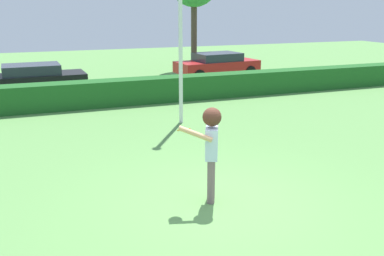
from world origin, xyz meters
name	(u,v)px	position (x,y,z in m)	size (l,w,h in m)	color
ground_plane	(220,203)	(0.00, 0.00, 0.00)	(60.00, 60.00, 0.00)	#5D914B
person	(211,142)	(-0.13, 0.15, 1.15)	(0.83, 0.52, 1.79)	#7A5E65
frisbee	(184,130)	(-0.63, 0.21, 1.42)	(0.24, 0.24, 0.10)	orange
lamppost	(180,18)	(1.22, 5.65, 3.18)	(0.24, 0.24, 5.74)	silver
hedge_row	(121,92)	(0.00, 8.86, 0.46)	(27.60, 0.90, 0.93)	#1D5820
parked_car_black	(32,78)	(-3.00, 11.89, 0.69)	(4.26, 1.94, 1.25)	black
parked_car_red	(217,64)	(5.86, 13.29, 0.69)	(4.37, 2.19, 1.25)	#B21E1E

